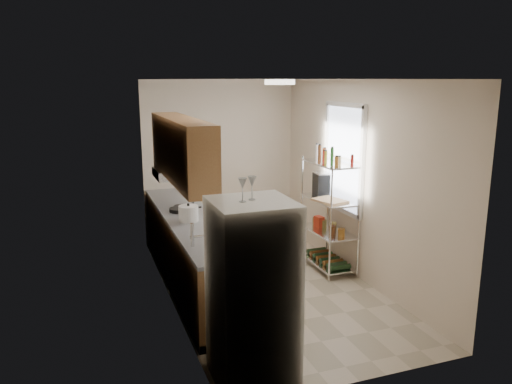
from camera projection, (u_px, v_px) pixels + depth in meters
room at (269, 188)px, 6.12m from camera, size 2.52×4.42×2.62m
counter_run at (190, 250)px, 6.40m from camera, size 0.63×3.51×0.90m
upper_cabinets at (181, 149)px, 5.75m from camera, size 0.33×2.20×0.72m
range_hood at (174, 173)px, 6.59m from camera, size 0.50×0.60×0.12m
window at (344, 158)px, 6.79m from camera, size 0.06×1.00×1.46m
bakers_rack at (330, 192)px, 6.77m from camera, size 0.45×0.90×1.73m
ceiling_dome at (280, 82)px, 5.57m from camera, size 0.34×0.34×0.05m
refrigerator at (252, 293)px, 4.26m from camera, size 0.67×0.67×1.63m
wine_glass_a at (252, 188)px, 4.09m from camera, size 0.07×0.07×0.20m
wine_glass_b at (242, 190)px, 4.02m from camera, size 0.07×0.07×0.20m
rice_cooker at (189, 213)px, 6.09m from camera, size 0.24×0.24×0.19m
frying_pan_large at (180, 210)px, 6.56m from camera, size 0.30×0.30×0.05m
frying_pan_small at (182, 207)px, 6.70m from camera, size 0.29×0.29×0.04m
cutting_board at (330, 200)px, 6.63m from camera, size 0.42×0.48×0.03m
espresso_machine at (321, 183)px, 7.07m from camera, size 0.21×0.29×0.31m
storage_bag at (319, 222)px, 7.03m from camera, size 0.11×0.15×0.16m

